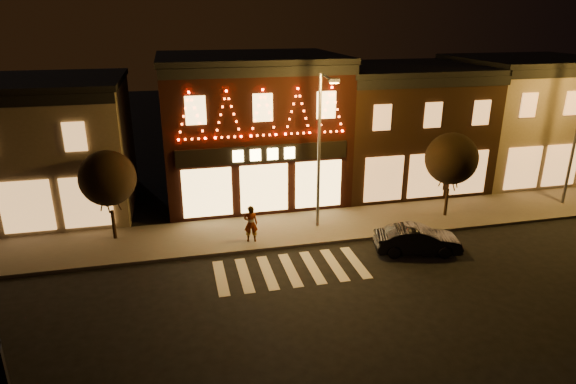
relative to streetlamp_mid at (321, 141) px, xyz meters
name	(u,v)px	position (x,y,z in m)	size (l,w,h in m)	color
ground	(316,323)	(-2.41, -7.74, -4.67)	(120.00, 120.00, 0.00)	black
sidewalk_far	(310,227)	(-0.41, 0.26, -4.59)	(44.00, 4.00, 0.15)	#47423D
building_left	(11,148)	(-15.41, 6.26, -1.00)	(12.20, 8.28, 7.30)	#6D614D
building_pulp	(251,127)	(-2.41, 6.24, -0.50)	(10.20, 8.34, 8.30)	black
building_right_a	(399,125)	(7.09, 6.26, -0.90)	(9.20, 8.28, 7.50)	#341F12
building_right_b	(523,117)	(16.09, 6.26, -0.75)	(9.20, 8.28, 7.80)	#6D614D
streetlamp_mid	(321,141)	(0.00, 0.00, 0.00)	(0.50, 1.77, 7.70)	#59595E
tree_left	(108,178)	(-10.04, 1.06, -1.45)	(2.62, 2.62, 4.38)	black
tree_right	(451,159)	(7.13, 0.00, -1.34)	(2.71, 2.71, 4.54)	black
dark_sedan	(417,240)	(3.67, -3.48, -4.03)	(1.36, 3.89, 1.28)	black
pedestrian	(251,224)	(-3.64, -0.80, -3.61)	(0.66, 0.43, 1.81)	gray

